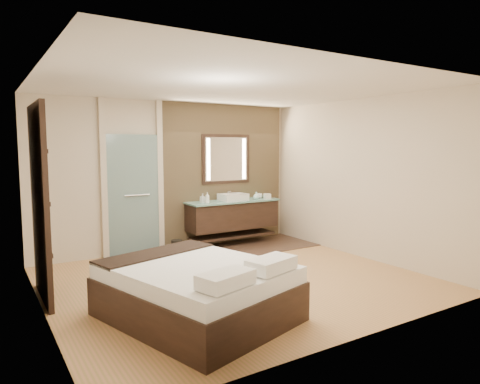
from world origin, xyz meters
TOP-DOWN VIEW (x-y plane):
  - floor at (0.00, 0.00)m, footprint 5.00×5.00m
  - tile_strip at (0.60, 1.60)m, footprint 3.80×1.30m
  - stone_wall at (1.10, 2.21)m, footprint 2.60×0.08m
  - vanity at (1.10, 1.92)m, footprint 1.85×0.55m
  - mirror_unit at (1.10, 2.16)m, footprint 1.06×0.04m
  - frosted_door at (-0.75, 2.20)m, footprint 1.10×0.12m
  - shoji_partition at (-2.43, 0.60)m, footprint 0.06×1.20m
  - bed at (-1.07, -0.94)m, footprint 2.02×2.29m
  - bath_mat at (0.12, 0.75)m, footprint 0.84×0.71m
  - waste_bin at (-0.10, 1.85)m, footprint 0.23×0.23m
  - tissue_box at (1.80, 1.76)m, footprint 0.15×0.15m
  - soap_bottle_a at (0.50, 1.81)m, footprint 0.09×0.09m
  - soap_bottle_b at (0.46, 1.92)m, footprint 0.09×0.09m
  - soap_bottle_c at (1.57, 1.80)m, footprint 0.15×0.15m
  - cup at (1.75, 1.94)m, footprint 0.14×0.14m

SIDE VIEW (x-z plane):
  - floor at x=0.00m, z-range 0.00..0.00m
  - tile_strip at x=0.60m, z-range 0.00..0.01m
  - bath_mat at x=0.12m, z-range 0.01..0.03m
  - waste_bin at x=-0.10m, z-range 0.00..0.24m
  - bed at x=-1.07m, z-range -0.06..0.68m
  - vanity at x=1.10m, z-range 0.14..1.02m
  - cup at x=1.75m, z-range 0.86..0.96m
  - tissue_box at x=1.80m, z-range 0.86..0.97m
  - soap_bottle_c at x=1.57m, z-range 0.86..1.01m
  - soap_bottle_b at x=0.46m, z-range 0.86..1.03m
  - soap_bottle_a at x=0.50m, z-range 0.86..1.06m
  - frosted_door at x=-0.75m, z-range -0.21..2.49m
  - shoji_partition at x=-2.43m, z-range 0.01..2.41m
  - stone_wall at x=1.10m, z-range 0.00..2.70m
  - mirror_unit at x=1.10m, z-range 1.17..2.13m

